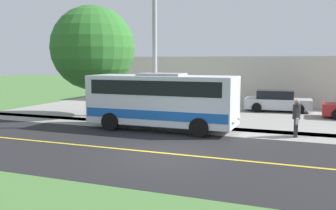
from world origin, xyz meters
name	(u,v)px	position (x,y,z in m)	size (l,w,h in m)	color
ground_plane	(165,153)	(0.00, 0.00, 0.00)	(120.00, 120.00, 0.00)	#477238
road_surface	(165,153)	(0.00, 0.00, 0.00)	(8.00, 100.00, 0.01)	black
sidewalk	(203,130)	(-5.20, 0.00, 0.00)	(2.40, 100.00, 0.01)	gray
parking_lot_surface	(277,114)	(-12.40, 3.00, 0.00)	(14.00, 36.00, 0.01)	gray
road_centre_line	(165,153)	(0.00, 0.00, 0.01)	(0.16, 100.00, 0.00)	gold
shuttle_bus_front	(162,99)	(-4.50, -1.93, 1.57)	(2.65, 7.55, 2.86)	silver
pedestrian_with_bags	(296,117)	(-4.98, 4.49, 0.93)	(0.72, 0.34, 1.72)	#262628
street_light_pole	(154,49)	(-4.87, -2.53, 4.05)	(1.97, 0.24, 7.29)	#9E9EA3
parked_car_near	(277,101)	(-13.71, 2.88, 0.69)	(2.26, 4.52, 1.45)	silver
tree_curbside	(93,48)	(-7.40, -7.76, 4.26)	(5.22, 5.22, 6.88)	brown
commercial_building	(250,78)	(-21.40, -0.17, 1.90)	(10.00, 22.55, 3.80)	beige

